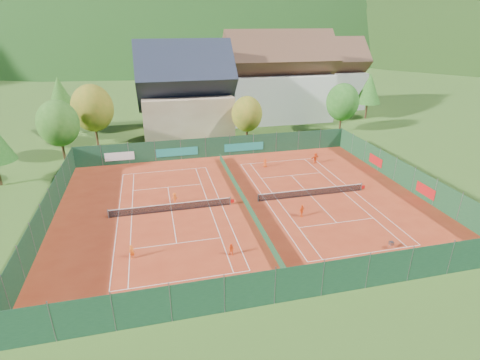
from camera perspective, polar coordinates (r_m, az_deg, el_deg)
The scene contains 31 objects.
ground at distance 41.70m, azimuth 0.65°, elevation -3.61°, with size 600.00×600.00×0.00m, color #30551A.
clay_pad at distance 41.68m, azimuth 0.65°, elevation -3.58°, with size 40.00×32.00×0.01m, color #A53218.
court_markings_left at distance 40.67m, azimuth -10.38°, elevation -4.71°, with size 11.03×23.83×0.00m.
court_markings_right at distance 44.14m, azimuth 10.78°, elevation -2.40°, with size 11.03×23.83×0.00m.
tennis_net_left at distance 40.45m, azimuth -10.21°, elevation -4.07°, with size 13.30×0.10×1.02m.
tennis_net_right at distance 44.00m, azimuth 11.01°, elevation -1.80°, with size 13.30×0.10×1.02m.
court_divider at distance 41.46m, azimuth 0.65°, elevation -2.97°, with size 0.03×28.80×1.00m.
fence_north at distance 55.55m, azimuth -3.87°, elevation 4.99°, with size 40.00×0.10×3.00m.
fence_south at distance 28.04m, azimuth 9.00°, elevation -15.22°, with size 40.00×0.04×3.00m.
fence_west at distance 41.42m, azimuth -27.34°, elevation -4.27°, with size 0.04×32.00×3.00m.
fence_east at distance 49.56m, azimuth 23.67°, elevation 0.73°, with size 0.09×32.00×3.00m.
chalet at distance 67.45m, azimuth -8.30°, elevation 12.60°, with size 16.20×12.00×16.00m.
hotel_block_a at distance 77.18m, azimuth 5.80°, elevation 14.61°, with size 21.60×11.00×17.25m.
hotel_block_b at distance 89.96m, azimuth 12.81°, elevation 14.90°, with size 17.28×10.00×15.50m.
tree_west_front at distance 59.03m, azimuth -25.98°, elevation 7.77°, with size 5.72×5.72×8.69m.
tree_west_mid at distance 63.95m, azimuth -21.57°, elevation 10.15°, with size 6.44×6.44×9.78m.
tree_west_back at distance 72.60m, azimuth -25.70°, elevation 11.44°, with size 5.60×5.60×10.00m.
tree_center at distance 61.64m, azimuth 1.06°, elevation 10.02°, with size 5.01×5.01×7.60m.
tree_east_front at distance 69.91m, azimuth 15.36°, elevation 11.37°, with size 5.72×5.72×8.69m.
tree_east_mid at distance 81.61m, azimuth 19.08°, elevation 13.03°, with size 5.04×5.04×9.00m.
tree_east_back at distance 84.66m, azimuth 11.50°, elevation 14.61°, with size 7.15×7.15×10.86m.
mountain_backdrop at distance 278.36m, azimuth -5.61°, elevation 11.01°, with size 820.00×530.00×242.00m.
ball_hopper at distance 36.23m, azimuth 22.07°, elevation -8.93°, with size 0.34×0.34×0.80m.
loose_ball_0 at distance 35.00m, azimuth -15.89°, elevation -10.22°, with size 0.07×0.07×0.07m, color #CCD833.
loose_ball_1 at distance 36.20m, azimuth 10.14°, elevation -8.42°, with size 0.07×0.07×0.07m, color #CCD833.
player_left_near at distance 33.65m, azimuth -16.15°, elevation -10.46°, with size 0.48×0.31×1.31m, color orange.
player_left_mid at distance 32.74m, azimuth -1.32°, elevation -10.59°, with size 0.57×0.45×1.18m, color #FB4F16.
player_left_far at distance 42.13m, azimuth -9.93°, elevation -2.71°, with size 0.81×0.47×1.25m, color #E75714.
player_right_near at distance 39.17m, azimuth 9.40°, elevation -4.66°, with size 0.80×0.34×1.37m, color #FF5C16.
player_right_far_a at distance 51.81m, azimuth 3.84°, elevation 2.63°, with size 0.60×0.39×1.23m, color #D74713.
player_right_far_b at distance 54.15m, azimuth 11.41°, elevation 3.30°, with size 1.41×0.45×1.53m, color #E34714.
Camera 1 is at (-9.21, -36.04, 18.81)m, focal length 28.00 mm.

